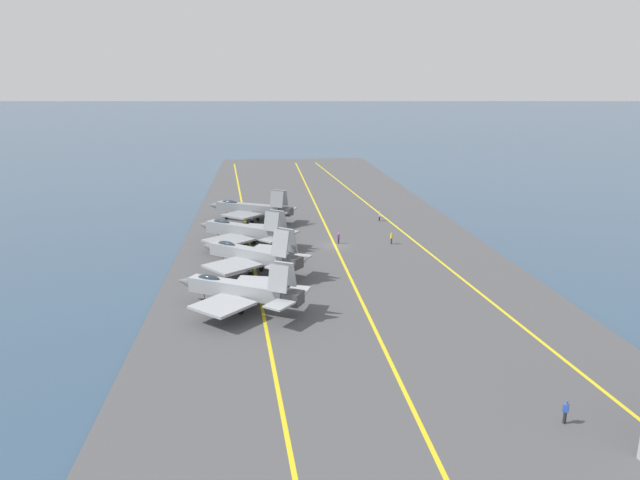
{
  "coord_description": "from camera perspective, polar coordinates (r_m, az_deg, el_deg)",
  "views": [
    {
      "loc": [
        -82.77,
        10.77,
        23.65
      ],
      "look_at": [
        -5.92,
        2.89,
        2.9
      ],
      "focal_mm": 32.0,
      "sensor_mm": 36.0,
      "label": 1
    }
  ],
  "objects": [
    {
      "name": "crew_white_vest",
      "position": [
        102.88,
        5.96,
        2.42
      ],
      "size": [
        0.43,
        0.35,
        1.69
      ],
      "color": "#232328",
      "rests_on": "carrier_deck"
    },
    {
      "name": "deck_stripe_centerline",
      "position": [
        86.64,
        1.5,
        -0.53
      ],
      "size": [
        196.31,
        0.36,
        0.01
      ],
      "primitive_type": "cube",
      "color": "yellow",
      "rests_on": "carrier_deck"
    },
    {
      "name": "ground_plane",
      "position": [
        86.75,
        1.5,
        -0.79
      ],
      "size": [
        2000.0,
        2000.0,
        0.0
      ],
      "primitive_type": "plane",
      "color": "#334C66"
    },
    {
      "name": "crew_blue_vest",
      "position": [
        45.79,
        23.34,
        -15.42
      ],
      "size": [
        0.44,
        0.46,
        1.78
      ],
      "color": "#232328",
      "rests_on": "carrier_deck"
    },
    {
      "name": "parked_jet_fourth",
      "position": [
        101.94,
        -6.94,
        3.15
      ],
      "size": [
        12.68,
        16.44,
        6.04
      ],
      "color": "gray",
      "rests_on": "carrier_deck"
    },
    {
      "name": "carrier_deck",
      "position": [
        86.7,
        1.5,
        -0.66
      ],
      "size": [
        218.12,
        46.43,
        0.4
      ],
      "primitive_type": "cube",
      "color": "#4C4C4F",
      "rests_on": "ground"
    },
    {
      "name": "parked_jet_second",
      "position": [
        73.66,
        -6.91,
        -1.45
      ],
      "size": [
        13.78,
        14.92,
        6.56
      ],
      "color": "#93999E",
      "rests_on": "carrier_deck"
    },
    {
      "name": "deck_stripe_foul_line",
      "position": [
        89.13,
        9.67,
        -0.3
      ],
      "size": [
        195.91,
        13.21,
        0.01
      ],
      "primitive_type": "cube",
      "rotation": [
        0.0,
        0.0,
        0.07
      ],
      "color": "yellow",
      "rests_on": "carrier_deck"
    },
    {
      "name": "crew_yellow_vest",
      "position": [
        87.81,
        7.16,
        0.22
      ],
      "size": [
        0.44,
        0.36,
        1.79
      ],
      "color": "#383328",
      "rests_on": "carrier_deck"
    },
    {
      "name": "deck_stripe_edge_line",
      "position": [
        85.99,
        -6.97,
        -0.76
      ],
      "size": [
        195.9,
        13.47,
        0.01
      ],
      "primitive_type": "cube",
      "rotation": [
        0.0,
        0.0,
        0.07
      ],
      "color": "yellow",
      "rests_on": "carrier_deck"
    },
    {
      "name": "parked_jet_nearest",
      "position": [
        61.82,
        -8.03,
        -4.97
      ],
      "size": [
        12.67,
        15.08,
        5.87
      ],
      "color": "#9EA3A8",
      "rests_on": "carrier_deck"
    },
    {
      "name": "parked_jet_third",
      "position": [
        86.77,
        -7.63,
        0.9
      ],
      "size": [
        14.25,
        16.04,
        5.95
      ],
      "color": "gray",
      "rests_on": "carrier_deck"
    },
    {
      "name": "crew_purple_vest",
      "position": [
        87.39,
        1.87,
        0.26
      ],
      "size": [
        0.3,
        0.4,
        1.76
      ],
      "color": "#232328",
      "rests_on": "carrier_deck"
    }
  ]
}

